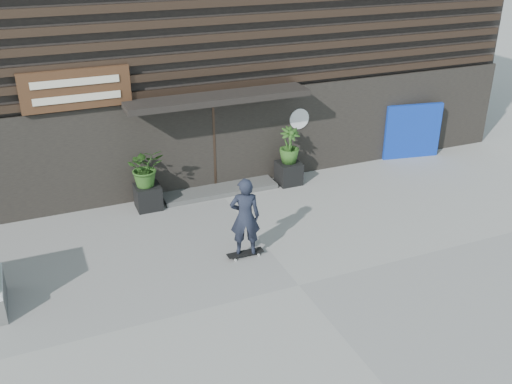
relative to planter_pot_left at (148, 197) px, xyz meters
name	(u,v)px	position (x,y,z in m)	size (l,w,h in m)	color
ground	(299,285)	(1.90, -4.40, -0.30)	(80.00, 80.00, 0.00)	gray
entrance_step	(219,190)	(1.90, 0.20, -0.24)	(3.00, 0.80, 0.12)	#484745
planter_pot_left	(148,197)	(0.00, 0.00, 0.00)	(0.60, 0.60, 0.60)	black
bamboo_left	(145,167)	(0.00, 0.00, 0.78)	(0.86, 0.75, 0.96)	#2D591E
planter_pot_right	(289,173)	(3.80, 0.00, 0.00)	(0.60, 0.60, 0.60)	black
bamboo_right	(289,145)	(3.80, 0.00, 0.78)	(0.54, 0.54, 0.96)	#2D591E
blue_tarp	(412,131)	(7.96, 0.30, 0.51)	(1.73, 0.12, 1.62)	#0C2CA2
building	(158,7)	(1.90, 5.56, 3.69)	(18.00, 11.00, 8.00)	black
skateboarder	(245,217)	(1.34, -3.02, 0.63)	(0.78, 0.57, 1.78)	black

